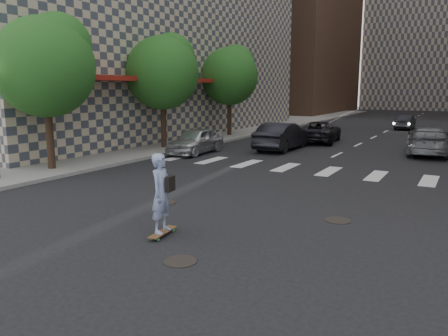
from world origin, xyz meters
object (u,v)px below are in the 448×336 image
object	(u,v)px
skateboarder	(162,193)
traffic_car_e	(405,122)
traffic_car_a	(282,136)
tree_a	(48,63)
traffic_car_b	(428,140)
tree_b	(164,70)
silver_sedan	(196,141)
traffic_car_c	(320,132)
tree_c	(231,74)

from	to	relation	value
skateboarder	traffic_car_e	world-z (taller)	skateboarder
traffic_car_e	traffic_car_a	bearing A→B (deg)	75.89
skateboarder	tree_a	bearing A→B (deg)	146.71
traffic_car_b	skateboarder	bearing A→B (deg)	70.48
tree_a	traffic_car_a	world-z (taller)	tree_a
tree_b	silver_sedan	distance (m)	4.66
tree_a	traffic_car_b	distance (m)	19.67
traffic_car_a	traffic_car_c	xyz separation A→B (m)	(0.79, 4.73, -0.11)
tree_a	traffic_car_a	distance (m)	13.32
tree_c	tree_b	bearing A→B (deg)	-90.00
tree_b	silver_sedan	bearing A→B (deg)	-12.21
traffic_car_a	silver_sedan	bearing A→B (deg)	45.96
silver_sedan	traffic_car_e	size ratio (longest dim) A/B	1.08
traffic_car_a	skateboarder	bearing A→B (deg)	101.62
tree_a	tree_b	world-z (taller)	same
tree_c	traffic_car_e	xyz separation A→B (m)	(10.55, 12.86, -4.01)
tree_a	silver_sedan	world-z (taller)	tree_a
skateboarder	traffic_car_e	xyz separation A→B (m)	(1.22, 33.36, -0.44)
skateboarder	tree_b	bearing A→B (deg)	119.20
tree_b	skateboarder	world-z (taller)	tree_b
traffic_car_e	tree_c	bearing A→B (deg)	50.81
traffic_car_e	tree_b	bearing A→B (deg)	63.34
silver_sedan	traffic_car_e	bearing A→B (deg)	66.64
traffic_car_c	traffic_car_a	bearing A→B (deg)	73.38
skateboarder	traffic_car_e	size ratio (longest dim) A/B	0.53
skateboarder	silver_sedan	distance (m)	13.81
traffic_car_b	traffic_car_c	bearing A→B (deg)	-25.09
skateboarder	traffic_car_c	distance (m)	20.60
tree_c	traffic_car_a	distance (m)	8.62
tree_b	traffic_car_b	bearing A→B (deg)	22.02
tree_b	tree_c	bearing A→B (deg)	90.00
tree_a	skateboarder	world-z (taller)	tree_a
tree_b	skateboarder	size ratio (longest dim) A/B	3.21
silver_sedan	traffic_car_c	size ratio (longest dim) A/B	0.84
skateboarder	traffic_car_b	bearing A→B (deg)	68.80
skateboarder	tree_c	bearing A→B (deg)	106.94
tree_c	skateboarder	bearing A→B (deg)	-65.52
silver_sedan	traffic_car_c	xyz separation A→B (m)	(4.39, 8.48, -0.02)
traffic_car_a	traffic_car_e	size ratio (longest dim) A/B	1.26
tree_a	traffic_car_a	bearing A→B (deg)	61.62
tree_a	traffic_car_e	distance (m)	30.99
tree_a	traffic_car_e	world-z (taller)	tree_a
silver_sedan	traffic_car_a	distance (m)	5.20
tree_b	traffic_car_b	xyz separation A→B (m)	(13.72, 5.55, -3.86)
skateboarder	silver_sedan	xyz separation A→B (m)	(-6.88, 11.97, -0.36)
tree_c	tree_a	bearing A→B (deg)	-90.00
traffic_car_b	silver_sedan	bearing A→B (deg)	22.50
silver_sedan	traffic_car_a	bearing A→B (deg)	43.47
skateboarder	traffic_car_b	distance (m)	18.58
traffic_car_c	tree_a	bearing A→B (deg)	59.58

